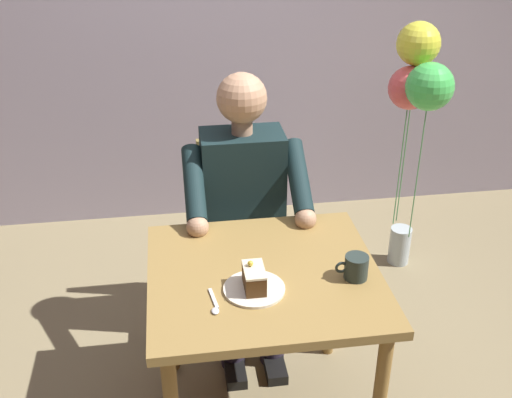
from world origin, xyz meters
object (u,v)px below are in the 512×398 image
object	(u,v)px
chair	(241,225)
dessert_spoon	(214,305)
dining_table	(264,294)
coffee_cup	(356,267)
seated_person	(245,212)
cake_slice	(254,278)
balloon_display	(418,90)

from	to	relation	value
chair	dessert_spoon	world-z (taller)	chair
dining_table	dessert_spoon	bearing A→B (deg)	40.56
dessert_spoon	dining_table	bearing A→B (deg)	-139.44
chair	coffee_cup	world-z (taller)	chair
seated_person	cake_slice	xyz separation A→B (m)	(0.05, 0.63, 0.10)
coffee_cup	dessert_spoon	size ratio (longest dim) A/B	0.84
chair	seated_person	size ratio (longest dim) A/B	0.71
dessert_spoon	seated_person	bearing A→B (deg)	-105.49
chair	seated_person	distance (m)	0.24
dessert_spoon	balloon_display	xyz separation A→B (m)	(-1.13, -1.18, 0.30)
cake_slice	seated_person	bearing A→B (deg)	-94.59
coffee_cup	dessert_spoon	world-z (taller)	coffee_cup
dining_table	balloon_display	xyz separation A→B (m)	(-0.94, -1.01, 0.41)
cake_slice	balloon_display	world-z (taller)	balloon_display
chair	coffee_cup	bearing A→B (deg)	111.96
balloon_display	dessert_spoon	bearing A→B (deg)	46.07
dining_table	seated_person	xyz separation A→B (m)	(0.00, -0.54, 0.05)
chair	cake_slice	bearing A→B (deg)	86.38
dessert_spoon	balloon_display	size ratio (longest dim) A/B	0.11
cake_slice	dessert_spoon	distance (m)	0.17
seated_person	coffee_cup	world-z (taller)	seated_person
coffee_cup	balloon_display	size ratio (longest dim) A/B	0.09
chair	cake_slice	distance (m)	0.85
dining_table	seated_person	world-z (taller)	seated_person
coffee_cup	cake_slice	bearing A→B (deg)	3.22
chair	balloon_display	bearing A→B (deg)	-162.00
seated_person	balloon_display	world-z (taller)	balloon_display
dining_table	cake_slice	distance (m)	0.18
balloon_display	chair	bearing A→B (deg)	18.00
coffee_cup	dining_table	bearing A→B (deg)	-13.76
dining_table	coffee_cup	distance (m)	0.36
dining_table	balloon_display	size ratio (longest dim) A/B	0.62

